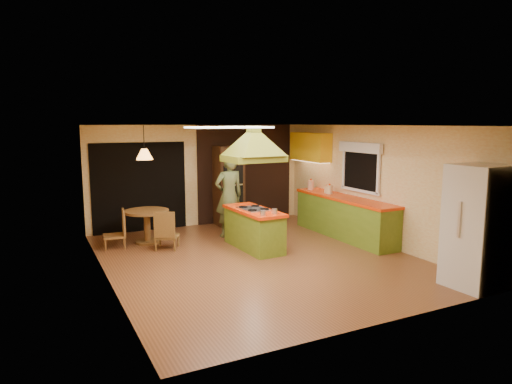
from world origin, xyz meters
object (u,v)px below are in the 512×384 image
refrigerator (477,227)px  dining_table (147,220)px  man (229,196)px  wall_oven (229,186)px  canister_large (311,185)px  kitchen_island (254,229)px

refrigerator → dining_table: 6.35m
man → dining_table: bearing=-10.3°
wall_oven → dining_table: bearing=-159.5°
man → wall_oven: wall_oven is taller
man → canister_large: (2.23, 0.06, 0.10)m
refrigerator → wall_oven: size_ratio=0.97×
refrigerator → dining_table: refrigerator is taller
canister_large → man: bearing=-178.4°
man → refrigerator: bearing=113.0°
man → canister_large: size_ratio=8.21×
dining_table → canister_large: canister_large is taller
refrigerator → wall_oven: wall_oven is taller
dining_table → kitchen_island: bearing=-37.6°
refrigerator → canister_large: bearing=86.8°
kitchen_island → refrigerator: (2.13, -3.51, 0.55)m
kitchen_island → wall_oven: wall_oven is taller
kitchen_island → refrigerator: size_ratio=0.85×
kitchen_island → man: man is taller
man → wall_oven: bearing=-114.9°
refrigerator → wall_oven: 6.04m
refrigerator → dining_table: size_ratio=2.04×
kitchen_island → canister_large: size_ratio=7.27×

